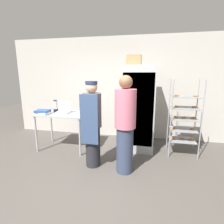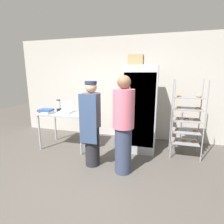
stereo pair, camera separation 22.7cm
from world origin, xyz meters
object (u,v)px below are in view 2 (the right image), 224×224
at_px(donut_box, 66,111).
at_px(person_baker, 92,123).
at_px(refrigerator, 141,109).
at_px(cardboard_storage_box, 136,60).
at_px(blender_pitcher, 59,106).
at_px(person_customer, 123,125).
at_px(binder_stack, 46,111).
at_px(baking_rack, 187,120).

xyz_separation_m(donut_box, person_baker, (0.92, -0.62, -0.06)).
relative_size(refrigerator, cardboard_storage_box, 5.96).
height_order(refrigerator, blender_pitcher, refrigerator).
bearing_deg(cardboard_storage_box, refrigerator, -12.54).
xyz_separation_m(blender_pitcher, cardboard_storage_box, (1.83, 0.36, 1.08)).
bearing_deg(person_customer, binder_stack, 164.36).
bearing_deg(binder_stack, donut_box, 20.67).
xyz_separation_m(binder_stack, person_customer, (1.99, -0.56, -0.03)).
bearing_deg(cardboard_storage_box, binder_stack, -162.94).
bearing_deg(blender_pitcher, donut_box, -22.54).
height_order(person_baker, person_customer, person_customer).
bearing_deg(baking_rack, cardboard_storage_box, 172.43).
relative_size(binder_stack, person_customer, 0.18).
height_order(refrigerator, person_customer, refrigerator).
height_order(blender_pitcher, person_baker, person_baker).
bearing_deg(person_customer, baking_rack, 40.98).
relative_size(baking_rack, person_baker, 1.01).
distance_m(baking_rack, person_baker, 2.04).
bearing_deg(donut_box, binder_stack, -159.33).
relative_size(donut_box, person_baker, 0.17).
bearing_deg(refrigerator, binder_stack, -164.80).
height_order(refrigerator, donut_box, refrigerator).
distance_m(baking_rack, person_customer, 1.56).
bearing_deg(binder_stack, person_baker, -18.98).
relative_size(refrigerator, baking_rack, 1.18).
relative_size(baking_rack, donut_box, 5.92).
xyz_separation_m(refrigerator, person_customer, (-0.17, -1.14, -0.09)).
bearing_deg(blender_pitcher, binder_stack, -124.78).
bearing_deg(person_customer, donut_box, 155.30).
distance_m(refrigerator, blender_pitcher, 2.00).
bearing_deg(refrigerator, person_baker, -127.83).
bearing_deg(blender_pitcher, baking_rack, 3.89).
bearing_deg(person_baker, blender_pitcher, 148.02).
relative_size(binder_stack, person_baker, 0.20).
bearing_deg(refrigerator, blender_pitcher, -170.70).
relative_size(cardboard_storage_box, person_customer, 0.19).
xyz_separation_m(donut_box, person_customer, (1.56, -0.72, -0.03)).
distance_m(person_baker, person_customer, 0.65).
height_order(baking_rack, person_baker, baking_rack).
distance_m(refrigerator, baking_rack, 1.03).
height_order(baking_rack, binder_stack, baking_rack).
bearing_deg(blender_pitcher, person_baker, -31.98).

